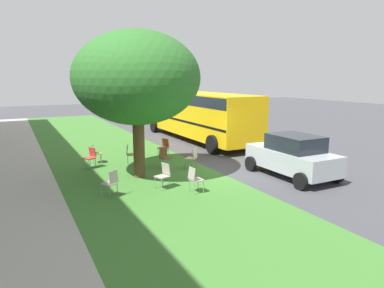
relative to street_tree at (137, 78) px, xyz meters
The scene contains 15 objects.
ground 4.98m from the street_tree, 99.47° to the right, with size 80.00×80.00×0.00m, color #424247.
grass_verge 3.79m from the street_tree, behind, with size 48.00×6.00×0.01m, color #3D752D.
sidewalk_strip 5.78m from the street_tree, 97.03° to the left, with size 48.00×2.80×0.01m, color #ADA89E.
street_tree is the anchor object (origin of this frame).
chair_0 4.15m from the street_tree, 33.07° to the left, with size 0.55×0.56×0.88m.
chair_1 4.33m from the street_tree, 160.14° to the right, with size 0.43×0.44×0.88m.
chair_2 3.61m from the street_tree, 60.52° to the right, with size 0.50×0.50×0.88m.
chair_3 4.00m from the street_tree, 87.68° to the right, with size 0.59×0.59×0.88m.
chair_4 4.78m from the street_tree, 38.55° to the right, with size 0.54×0.55×0.88m.
chair_5 4.51m from the street_tree, 19.61° to the left, with size 0.47×0.48×0.88m.
chair_6 3.84m from the street_tree, ahead, with size 0.51×0.52×0.88m.
chair_7 4.04m from the street_tree, 139.09° to the left, with size 0.58×0.58×0.88m.
chair_8 3.71m from the street_tree, behind, with size 0.52×0.52×0.88m.
parked_car 6.57m from the street_tree, 117.69° to the right, with size 3.70×1.92×1.65m.
school_bus 8.75m from the street_tree, 43.37° to the right, with size 10.40×2.80×2.88m.
Camera 1 is at (-12.00, 7.45, 3.79)m, focal length 32.64 mm.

